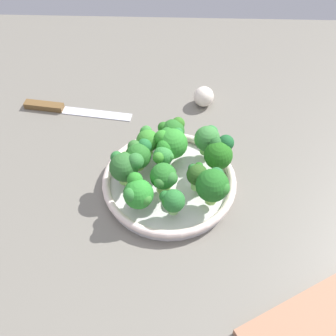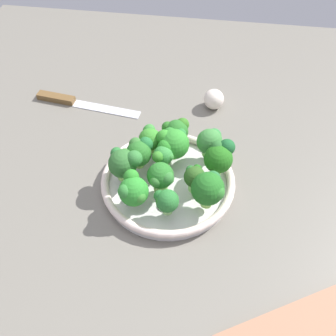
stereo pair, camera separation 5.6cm
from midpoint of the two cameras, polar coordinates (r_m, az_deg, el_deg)
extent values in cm
cube|color=slate|center=(90.38, -0.77, -1.82)|extent=(130.00, 130.00, 2.50)
cylinder|color=silver|center=(87.33, -1.85, -2.33)|extent=(26.28, 26.28, 1.30)
torus|color=silver|center=(86.21, -1.88, -1.73)|extent=(27.38, 27.38, 1.59)
cylinder|color=#95D863|center=(82.89, -2.75, -2.44)|extent=(2.79, 2.79, 2.33)
sphere|color=#287226|center=(80.68, -2.83, -1.17)|extent=(5.20, 5.20, 5.20)
sphere|color=#2F742E|center=(79.57, -1.90, -1.45)|extent=(2.85, 2.85, 2.85)
sphere|color=#34752E|center=(79.28, -3.37, -2.00)|extent=(2.27, 2.27, 2.27)
cylinder|color=#93CA6A|center=(86.41, 4.58, 0.28)|extent=(1.91, 1.91, 2.36)
sphere|color=#226819|center=(84.15, 4.71, 1.65)|extent=(5.76, 5.76, 5.76)
sphere|color=#286429|center=(84.10, 4.48, 3.14)|extent=(2.86, 2.86, 2.86)
sphere|color=#1B5D2A|center=(84.46, 5.74, 3.32)|extent=(3.29, 3.29, 3.29)
cylinder|color=#83C75E|center=(89.73, 3.22, 2.62)|extent=(2.64, 2.64, 2.12)
sphere|color=#3A7F39|center=(87.72, 3.29, 3.88)|extent=(5.39, 5.39, 5.39)
sphere|color=#307C39|center=(88.53, 3.82, 4.73)|extent=(3.07, 3.07, 3.07)
sphere|color=#337A30|center=(86.60, 4.10, 3.42)|extent=(2.67, 2.67, 2.67)
cylinder|color=#91CE64|center=(88.83, -1.40, 1.91)|extent=(1.84, 1.84, 1.74)
sphere|color=#318D2D|center=(86.72, -1.43, 3.23)|extent=(6.28, 6.28, 6.28)
sphere|color=#328C29|center=(86.20, -2.87, 4.05)|extent=(3.14, 3.14, 3.14)
sphere|color=#2B8726|center=(85.32, -2.43, 2.65)|extent=(3.71, 3.71, 3.71)
sphere|color=#2B7A29|center=(87.95, -2.13, 4.47)|extent=(3.02, 3.02, 3.02)
cylinder|color=#80BA5E|center=(81.12, -6.08, -4.74)|extent=(2.00, 2.00, 1.67)
sphere|color=#2C8B2B|center=(78.98, -6.23, -3.58)|extent=(5.72, 5.72, 5.72)
sphere|color=#307E32|center=(77.52, -7.35, -3.68)|extent=(2.77, 2.77, 2.77)
sphere|color=#2B8826|center=(79.15, -6.71, -1.68)|extent=(3.00, 3.00, 3.00)
sphere|color=#37872E|center=(77.77, -5.39, -4.22)|extent=(2.54, 2.54, 2.54)
cylinder|color=#9EDB61|center=(81.03, 3.64, -3.94)|extent=(2.22, 2.22, 2.73)
sphere|color=#216920|center=(78.34, 3.75, -2.44)|extent=(6.30, 6.30, 6.30)
sphere|color=#2D772A|center=(77.60, 4.90, -2.79)|extent=(3.30, 3.30, 3.30)
sphere|color=#24682F|center=(78.97, 4.29, -1.07)|extent=(3.12, 3.12, 3.12)
cylinder|color=#97D470|center=(83.11, 1.76, -2.14)|extent=(2.22, 2.22, 2.45)
sphere|color=#2C561E|center=(81.11, 1.80, -0.99)|extent=(4.20, 4.20, 4.20)
sphere|color=#256627|center=(81.20, 1.20, -0.13)|extent=(1.91, 1.91, 1.91)
sphere|color=#206819|center=(81.91, 2.04, 0.11)|extent=(1.80, 1.80, 1.80)
cylinder|color=#9CC963|center=(89.55, -4.68, 2.43)|extent=(2.08, 2.08, 2.19)
sphere|color=#37892B|center=(87.67, -4.79, 3.61)|extent=(4.73, 4.73, 4.73)
sphere|color=#2D7C2A|center=(88.21, -5.12, 4.82)|extent=(2.22, 2.22, 2.22)
sphere|color=#3A8436|center=(88.33, -4.95, 4.91)|extent=(2.37, 2.37, 2.37)
cylinder|color=#88C557|center=(85.03, -7.88, -1.29)|extent=(2.59, 2.59, 2.21)
sphere|color=#2F692D|center=(82.78, -8.09, 0.03)|extent=(5.75, 5.75, 5.75)
sphere|color=#297030|center=(83.65, -9.04, 1.36)|extent=(2.49, 2.49, 2.49)
sphere|color=#296822|center=(83.47, -7.95, 1.26)|extent=(2.54, 2.54, 2.54)
sphere|color=#307632|center=(81.49, -6.57, 0.83)|extent=(3.27, 3.27, 3.27)
cylinder|color=#80B655|center=(91.79, -1.28, 3.82)|extent=(2.30, 2.30, 1.65)
sphere|color=#286C25|center=(90.05, -1.31, 4.93)|extent=(5.06, 5.06, 5.06)
sphere|color=#297831|center=(87.96, -0.75, 4.67)|extent=(2.27, 2.27, 2.27)
sphere|color=#327121|center=(90.42, -0.44, 5.93)|extent=(2.88, 2.88, 2.88)
sphere|color=#286920|center=(89.99, -2.58, 5.41)|extent=(2.50, 2.50, 2.50)
cylinder|color=#95C867|center=(86.21, -2.70, 0.27)|extent=(2.55, 2.55, 2.38)
sphere|color=#348839|center=(84.35, -2.76, 1.40)|extent=(4.06, 4.06, 4.06)
sphere|color=#34842F|center=(84.29, -2.12, 2.03)|extent=(1.69, 1.69, 1.69)
sphere|color=#347F26|center=(82.83, -3.46, 1.31)|extent=(2.26, 2.26, 2.26)
sphere|color=#338231|center=(83.96, -1.83, 1.44)|extent=(1.63, 1.63, 1.63)
cylinder|color=#90C772|center=(79.74, -1.50, -5.55)|extent=(1.88, 1.88, 1.94)
sphere|color=#29732F|center=(77.81, -1.54, -4.52)|extent=(4.39, 4.39, 4.39)
sphere|color=#246A2B|center=(77.97, -2.65, -3.92)|extent=(2.23, 2.23, 2.23)
sphere|color=#257722|center=(77.31, -2.46, -4.59)|extent=(1.86, 1.86, 1.86)
cylinder|color=#94C257|center=(87.41, -5.97, 0.56)|extent=(2.12, 2.12, 1.72)
sphere|color=#286C26|center=(85.51, -6.11, 1.70)|extent=(5.27, 5.27, 5.27)
sphere|color=#34712F|center=(85.71, -6.62, 2.78)|extent=(2.83, 2.83, 2.83)
sphere|color=#226F32|center=(85.84, -5.25, 2.92)|extent=(3.06, 3.06, 3.06)
cube|color=silver|center=(105.11, -11.23, 7.15)|extent=(17.19, 4.83, 0.40)
cube|color=brown|center=(109.64, -17.93, 7.92)|extent=(9.81, 3.45, 1.50)
sphere|color=silver|center=(104.60, 3.14, 9.54)|extent=(4.92, 4.92, 4.92)
camera|label=1|loc=(0.03, -91.94, -2.23)|focal=45.25mm
camera|label=2|loc=(0.03, 88.06, 2.23)|focal=45.25mm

